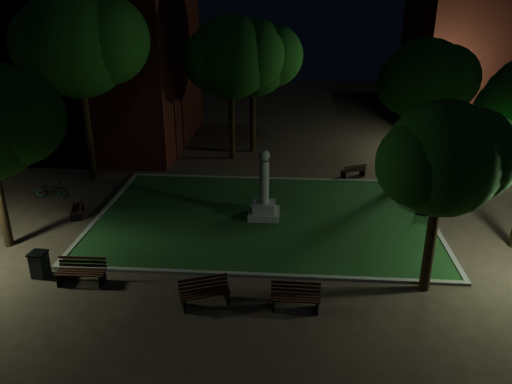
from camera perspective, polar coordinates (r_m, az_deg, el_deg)
ground at (r=21.30m, az=0.58°, el=-5.27°), size 80.00×80.00×0.00m
lawn at (r=23.08m, az=0.91°, el=-2.91°), size 15.00×10.00×0.08m
lawn_kerb at (r=23.07m, az=0.91°, el=-2.87°), size 15.40×10.40×0.12m
monument at (r=22.71m, az=0.93°, el=-0.81°), size 1.40×1.40×3.20m
building_main at (r=36.96m, az=-24.24°, el=16.47°), size 20.00×12.00×15.00m
tree_north_wl at (r=30.05m, az=-2.69°, el=15.10°), size 5.94×4.85×8.59m
tree_ne at (r=27.58m, az=18.97°, el=11.92°), size 5.28×4.31×7.65m
tree_se at (r=16.90m, az=20.83°, el=3.53°), size 4.59×3.75×6.70m
tree_nw at (r=27.84m, az=-19.55°, el=15.83°), size 6.93×5.66×10.19m
tree_far_north at (r=31.51m, az=-0.19°, el=15.08°), size 5.82×4.75×8.35m
lamppost_nw at (r=31.76m, az=-20.47°, el=8.46°), size 1.18×0.28×4.38m
lamppost_ne at (r=32.53m, az=21.70°, el=8.74°), size 1.18×0.28×4.52m
bench_near_left at (r=17.02m, az=-5.90°, el=-11.35°), size 1.76×1.14×0.92m
bench_near_right at (r=16.77m, az=4.53°, el=-11.91°), size 1.64×0.60×0.89m
bench_west_near at (r=19.05m, az=-19.32°, el=-8.63°), size 1.75×0.64×0.95m
bench_left_side at (r=24.63m, az=-19.68°, el=-1.81°), size 0.85×1.45×0.75m
bench_right_side at (r=24.91m, az=18.73°, el=-1.24°), size 1.09×1.74×0.90m
bench_far_side at (r=28.57m, az=11.08°, el=2.35°), size 1.46×1.01×0.76m
trash_bin at (r=19.98m, az=-23.50°, el=-7.59°), size 0.64×0.64×1.00m
bicycle at (r=27.22m, az=-22.37°, el=0.28°), size 1.75×0.68×0.91m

